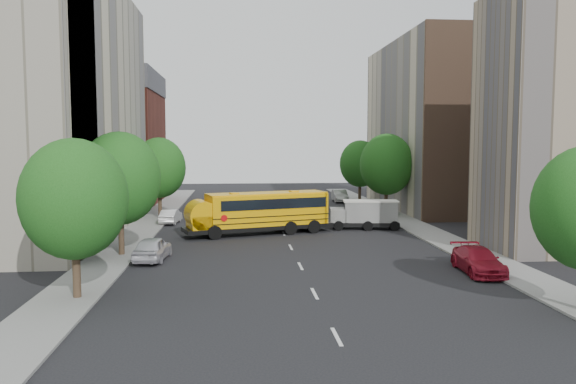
{
  "coord_description": "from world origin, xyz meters",
  "views": [
    {
      "loc": [
        -3.63,
        -40.02,
        7.18
      ],
      "look_at": [
        0.18,
        2.0,
        3.48
      ],
      "focal_mm": 35.0,
      "sensor_mm": 36.0,
      "label": 1
    }
  ],
  "objects": [
    {
      "name": "lane_markings",
      "position": [
        0.0,
        10.0,
        0.01
      ],
      "size": [
        0.15,
        64.0,
        0.01
      ],
      "primitive_type": "cube",
      "color": "silver",
      "rests_on": "ground"
    },
    {
      "name": "school_bus",
      "position": [
        -2.07,
        3.88,
        1.87
      ],
      "size": [
        12.11,
        6.03,
        3.35
      ],
      "rotation": [
        0.0,
        0.0,
        0.3
      ],
      "color": "black",
      "rests_on": "ground"
    },
    {
      "name": "safari_truck",
      "position": [
        6.99,
        5.75,
        1.27
      ],
      "size": [
        5.81,
        2.71,
        2.4
      ],
      "rotation": [
        0.0,
        0.0,
        -0.12
      ],
      "color": "black",
      "rests_on": "ground"
    },
    {
      "name": "tower_crane",
      "position": [
        30.25,
        28.0,
        24.48
      ],
      "size": [
        28.5,
        1.2,
        35.75
      ],
      "color": "yellow",
      "rests_on": "ground"
    },
    {
      "name": "parked_car_1",
      "position": [
        -9.6,
        10.51,
        0.64
      ],
      "size": [
        1.7,
        3.97,
        1.27
      ],
      "primitive_type": "imported",
      "rotation": [
        0.0,
        0.0,
        3.05
      ],
      "color": "silver",
      "rests_on": "ground"
    },
    {
      "name": "building_left_cream",
      "position": [
        -18.0,
        6.0,
        10.0
      ],
      "size": [
        10.0,
        26.0,
        20.0
      ],
      "primitive_type": "cube",
      "color": "beige",
      "rests_on": "ground"
    },
    {
      "name": "street_tree_2",
      "position": [
        -11.0,
        14.0,
        4.83
      ],
      "size": [
        4.99,
        4.99,
        7.71
      ],
      "color": "#38281C",
      "rests_on": "ground"
    },
    {
      "name": "building_right_near",
      "position": [
        18.0,
        -4.5,
        8.5
      ],
      "size": [
        10.0,
        7.0,
        17.0
      ],
      "primitive_type": "cube",
      "color": "gray",
      "rests_on": "ground"
    },
    {
      "name": "parked_car_3",
      "position": [
        9.6,
        -10.54,
        0.7
      ],
      "size": [
        2.26,
        4.93,
        1.4
      ],
      "primitive_type": "imported",
      "rotation": [
        0.0,
        0.0,
        -0.06
      ],
      "color": "maroon",
      "rests_on": "ground"
    },
    {
      "name": "ground",
      "position": [
        0.0,
        0.0,
        0.0
      ],
      "size": [
        120.0,
        120.0,
        0.0
      ],
      "primitive_type": "plane",
      "color": "black",
      "rests_on": "ground"
    },
    {
      "name": "street_tree_5",
      "position": [
        11.0,
        26.0,
        4.7
      ],
      "size": [
        4.86,
        4.86,
        7.51
      ],
      "color": "#38281C",
      "rests_on": "ground"
    },
    {
      "name": "street_tree_0",
      "position": [
        -11.0,
        -14.0,
        4.64
      ],
      "size": [
        4.8,
        4.8,
        7.41
      ],
      "color": "#38281C",
      "rests_on": "ground"
    },
    {
      "name": "street_tree_1",
      "position": [
        -11.0,
        -4.0,
        4.95
      ],
      "size": [
        5.12,
        5.12,
        7.9
      ],
      "color": "#38281C",
      "rests_on": "ground"
    },
    {
      "name": "parked_car_0",
      "position": [
        -8.85,
        -5.51,
        0.74
      ],
      "size": [
        2.14,
        4.5,
        1.49
      ],
      "primitive_type": "imported",
      "rotation": [
        0.0,
        0.0,
        3.05
      ],
      "color": "silver",
      "rests_on": "ground"
    },
    {
      "name": "sidewalk_right",
      "position": [
        11.5,
        5.0,
        0.06
      ],
      "size": [
        3.0,
        80.0,
        0.12
      ],
      "primitive_type": "cube",
      "color": "slate",
      "rests_on": "ground"
    },
    {
      "name": "sidewalk_left",
      "position": [
        -11.5,
        5.0,
        0.06
      ],
      "size": [
        3.0,
        80.0,
        0.12
      ],
      "primitive_type": "cube",
      "color": "slate",
      "rests_on": "ground"
    },
    {
      "name": "street_tree_4",
      "position": [
        11.0,
        14.0,
        5.08
      ],
      "size": [
        5.25,
        5.25,
        8.1
      ],
      "color": "#38281C",
      "rests_on": "ground"
    },
    {
      "name": "building_right_sidewall",
      "position": [
        18.0,
        9.0,
        9.0
      ],
      "size": [
        10.1,
        0.3,
        18.0
      ],
      "primitive_type": "cube",
      "color": "brown",
      "rests_on": "ground"
    },
    {
      "name": "building_left_redbrick",
      "position": [
        -18.0,
        28.0,
        6.5
      ],
      "size": [
        10.0,
        15.0,
        13.0
      ],
      "primitive_type": "cube",
      "color": "maroon",
      "rests_on": "ground"
    },
    {
      "name": "parked_car_5",
      "position": [
        8.83,
        27.37,
        0.75
      ],
      "size": [
        1.72,
        4.58,
        1.49
      ],
      "primitive_type": "imported",
      "rotation": [
        0.0,
        0.0,
        -0.03
      ],
      "color": "#A6A8A2",
      "rests_on": "ground"
    },
    {
      "name": "building_right_far",
      "position": [
        18.0,
        20.0,
        9.0
      ],
      "size": [
        10.0,
        22.0,
        18.0
      ],
      "primitive_type": "cube",
      "color": "beige",
      "rests_on": "ground"
    }
  ]
}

